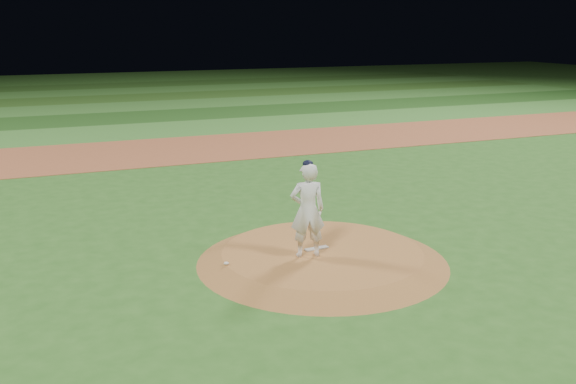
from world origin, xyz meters
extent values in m
plane|color=#295B1D|center=(0.00, 0.00, 0.00)|extent=(120.00, 120.00, 0.00)
cube|color=brown|center=(0.00, 14.00, 0.01)|extent=(70.00, 6.00, 0.02)
cube|color=#357229|center=(0.00, 19.50, 0.01)|extent=(70.00, 5.00, 0.02)
cube|color=#1D4717|center=(0.00, 24.50, 0.01)|extent=(70.00, 5.00, 0.02)
cube|color=#316926|center=(0.00, 29.50, 0.01)|extent=(70.00, 5.00, 0.02)
cube|color=#254D18|center=(0.00, 34.50, 0.01)|extent=(70.00, 5.00, 0.02)
cube|color=#306424|center=(0.00, 39.50, 0.01)|extent=(70.00, 5.00, 0.02)
cube|color=#234A18|center=(0.00, 44.50, 0.01)|extent=(70.00, 5.00, 0.02)
cone|color=#9A622F|center=(0.00, 0.00, 0.12)|extent=(5.50, 5.50, 0.25)
cube|color=white|center=(-0.06, 0.16, 0.26)|extent=(0.56, 0.19, 0.03)
ellipsoid|color=silver|center=(-2.19, -0.01, 0.28)|extent=(0.11, 0.11, 0.06)
imported|color=white|center=(-0.43, -0.15, 1.27)|extent=(0.82, 0.62, 2.04)
ellipsoid|color=black|center=(-0.43, -0.15, 2.27)|extent=(0.22, 0.22, 0.15)
camera|label=1|loc=(-5.67, -12.01, 5.06)|focal=40.00mm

